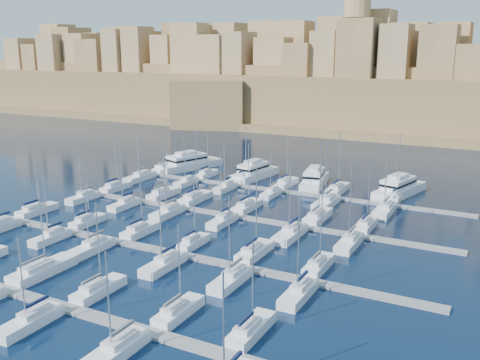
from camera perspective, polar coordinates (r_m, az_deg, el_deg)
The scene contains 51 objects.
ground at distance 97.31m, azimuth -2.97°, elevation -5.62°, with size 600.00×600.00×0.00m, color black.
pontoon_near at distance 72.48m, azimuth -17.18°, elevation -13.16°, with size 84.00×2.00×0.40m, color slate.
pontoon_mid_near at distance 87.80m, azimuth -7.00°, elevation -7.77°, with size 84.00×2.00×0.40m, color slate.
pontoon_mid_far at distance 105.50m, azimuth -0.20°, elevation -3.93°, with size 84.00×2.00×0.40m, color slate.
pontoon_far at distance 124.59m, azimuth 4.55°, elevation -1.19°, with size 84.00×2.00×0.40m, color slate.
sailboat_2 at distance 84.69m, azimuth -20.35°, elevation -8.97°, with size 3.27×10.89×17.44m.
sailboat_3 at distance 76.10m, azimuth -14.86°, elevation -11.22°, with size 2.59×8.63×13.07m.
sailboat_4 at distance 68.56m, azimuth -6.61°, elevation -13.74°, with size 2.51×8.37×12.15m.
sailboat_5 at distance 64.17m, azimuth 1.12°, elevation -15.70°, with size 2.59×8.64×11.65m.
sailboat_9 at distance 70.50m, azimuth -21.47°, elevation -13.86°, with size 2.62×8.73×11.75m.
sailboat_10 at distance 61.81m, azimuth -13.14°, elevation -17.32°, with size 2.78×9.25×12.60m.
sailboat_12 at distance 115.39m, azimuth -20.85°, elevation -3.02°, with size 2.71×9.04×14.84m.
sailboat_13 at distance 105.16m, azimuth -15.96°, elevation -4.24°, with size 2.36×7.88×12.39m.
sailboat_14 at distance 97.75m, azimuth -10.58°, elevation -5.30°, with size 2.61×8.71×13.25m.
sailboat_15 at distance 90.80m, azimuth -5.00°, elevation -6.63°, with size 2.21×7.37×11.71m.
sailboat_16 at distance 86.46m, azimuth 1.56°, elevation -7.62°, with size 2.78×9.28×14.59m.
sailboat_17 at distance 82.21m, azimuth 8.38°, elevation -8.95°, with size 2.52×8.39×12.94m.
sailboat_19 at distance 98.32m, azimuth -19.53°, elevation -5.78°, with size 2.37×7.89×11.63m.
sailboat_20 at distance 91.31m, azimuth -15.55°, elevation -6.96°, with size 2.69×8.95×14.21m.
sailboat_21 at distance 82.49m, azimuth -8.11°, elevation -8.85°, with size 2.74×9.13×14.06m.
sailboat_22 at distance 76.71m, azimuth -0.91°, elevation -10.51°, with size 2.75×9.16×13.35m.
sailboat_23 at distance 73.03m, azimuth 6.28°, elevation -11.90°, with size 2.63×8.75×14.74m.
sailboat_24 at distance 129.04m, azimuth -13.11°, elevation -0.74°, with size 2.62×8.74×14.71m.
sailboat_25 at distance 121.12m, azimuth -8.21°, elevation -1.47°, with size 2.78×9.28×14.25m.
sailboat_26 at distance 116.85m, azimuth -4.79°, elevation -1.92°, with size 3.00×10.01×16.11m.
sailboat_27 at distance 110.48m, azimuth 0.76°, elevation -2.81°, with size 2.83×9.45×14.17m.
sailboat_28 at distance 104.88m, azimuth 8.27°, elevation -3.87°, with size 2.92×9.73×15.11m.
sailboat_29 at distance 101.80m, azimuth 13.30°, elevation -4.66°, with size 2.59×8.64×13.56m.
sailboat_30 at distance 121.84m, azimuth -16.37°, elevation -1.81°, with size 2.54×8.47×13.55m.
sailboat_31 at distance 114.49m, azimuth -12.20°, elevation -2.55°, with size 2.47×8.24×13.16m.
sailboat_32 at distance 107.52m, azimuth -7.71°, elevation -3.41°, with size 2.71×9.03×14.47m.
sailboat_33 at distance 101.40m, azimuth -1.87°, elevation -4.36°, with size 2.51×8.37×14.13m.
sailboat_34 at distance 94.83m, azimuth 5.39°, elevation -5.71°, with size 3.01×10.03×15.39m.
sailboat_35 at distance 92.08m, azimuth 11.59°, elevation -6.55°, with size 2.72×9.06×14.91m.
sailboat_36 at distance 146.90m, azimuth -7.91°, elevation 1.24°, with size 2.79×9.29×14.03m.
sailboat_37 at distance 139.17m, azimuth -3.55°, elevation 0.63°, with size 2.42×8.07×11.41m.
sailboat_38 at distance 134.47m, azimuth 0.50°, elevation 0.21°, with size 2.74×9.13×14.12m.
sailboat_39 at distance 129.93m, azimuth 4.93°, elevation -0.33°, with size 2.79×9.29×12.67m.
sailboat_40 at distance 126.01m, azimuth 10.35°, elevation -0.95°, with size 2.99×9.95×14.28m.
sailboat_41 at distance 122.34m, azimuth 16.27°, elevation -1.73°, with size 2.64×8.81×15.04m.
sailboat_42 at distance 137.87m, azimuth -10.59°, elevation 0.31°, with size 3.03×10.09×14.20m.
sailboat_43 at distance 131.13m, azimuth -5.75°, elevation -0.22°, with size 2.38×7.93×12.70m.
sailboat_44 at distance 125.52m, azimuth -1.56°, elevation -0.80°, with size 2.40×8.01×11.74m.
sailboat_45 at distance 120.53m, azimuth 3.34°, elevation -1.44°, with size 2.31×7.70×11.63m.
sailboat_46 at distance 114.64m, azimuth 9.20°, elevation -2.37°, with size 3.12×10.39×14.22m.
sailboat_47 at distance 111.72m, azimuth 15.18°, elevation -3.12°, with size 3.03×10.09×13.75m.
motor_yacht_a at distance 148.79m, azimuth -5.51°, elevation 1.86°, with size 12.01×20.20×5.25m.
motor_yacht_b at distance 137.02m, azimuth 1.53°, elevation 0.88°, with size 6.88×16.30×5.25m.
motor_yacht_c at distance 130.70m, azimuth 7.94°, elevation 0.12°, with size 7.27×16.08×5.25m.
motor_yacht_d at distance 126.43m, azimuth 16.59°, elevation -0.80°, with size 9.23×17.98×5.25m.
fortified_city at distance 239.42m, azimuth 16.48°, elevation 9.02°, with size 460.00×108.95×59.52m.
Camera 1 is at (47.10, -78.79, 32.28)m, focal length 40.00 mm.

